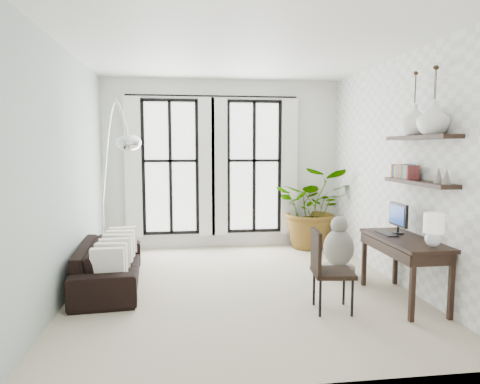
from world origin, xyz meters
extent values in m
plane|color=#C1B39A|center=(0.00, 0.00, 0.00)|extent=(5.00, 5.00, 0.00)
plane|color=white|center=(0.00, 0.00, 3.20)|extent=(5.00, 5.00, 0.00)
plane|color=#A0B3AB|center=(-2.25, 0.00, 1.60)|extent=(0.00, 5.00, 5.00)
plane|color=white|center=(2.25, 0.00, 1.60)|extent=(0.00, 5.00, 5.00)
plane|color=white|center=(0.00, 2.50, 1.60)|extent=(4.50, 0.00, 4.50)
cube|color=white|center=(-1.00, 2.47, 1.55)|extent=(1.00, 0.02, 2.50)
cube|color=white|center=(-1.68, 2.37, 1.55)|extent=(0.30, 0.04, 2.60)
cube|color=white|center=(-0.32, 2.37, 1.55)|extent=(0.30, 0.04, 2.60)
cube|color=white|center=(0.60, 2.47, 1.55)|extent=(1.00, 0.02, 2.50)
cube|color=white|center=(-0.08, 2.37, 1.55)|extent=(0.30, 0.04, 2.60)
cube|color=white|center=(1.28, 2.37, 1.55)|extent=(0.30, 0.04, 2.60)
cylinder|color=black|center=(-0.20, 2.38, 2.88)|extent=(3.20, 0.03, 0.03)
cube|color=black|center=(2.11, -0.81, 1.50)|extent=(0.25, 1.30, 0.05)
cube|color=black|center=(2.11, -0.81, 2.05)|extent=(0.25, 1.30, 0.05)
cube|color=#B9352E|center=(2.11, -0.26, 1.61)|extent=(0.16, 0.04, 0.18)
cube|color=#2F4DA6|center=(2.11, -0.30, 1.61)|extent=(0.16, 0.04, 0.18)
cube|color=gold|center=(2.11, -0.35, 1.61)|extent=(0.16, 0.04, 0.18)
cube|color=#37A55C|center=(2.11, -0.39, 1.61)|extent=(0.16, 0.04, 0.18)
cube|color=#AA48A7|center=(2.11, -0.44, 1.61)|extent=(0.16, 0.04, 0.18)
cube|color=orange|center=(2.11, -0.48, 1.61)|extent=(0.16, 0.04, 0.18)
cube|color=#525252|center=(2.11, -0.53, 1.61)|extent=(0.16, 0.03, 0.18)
cube|color=teal|center=(2.11, -0.57, 1.61)|extent=(0.16, 0.03, 0.18)
cube|color=tan|center=(2.11, -0.62, 1.61)|extent=(0.16, 0.03, 0.18)
cube|color=maroon|center=(2.11, -0.66, 1.61)|extent=(0.16, 0.03, 0.18)
cone|color=gray|center=(2.11, -1.21, 1.61)|extent=(0.10, 0.10, 0.18)
cone|color=gray|center=(2.11, -1.36, 1.61)|extent=(0.10, 0.10, 0.18)
imported|color=black|center=(-1.80, 0.30, 0.30)|extent=(0.95, 2.11, 0.60)
cube|color=white|center=(-1.70, -0.40, 0.50)|extent=(0.40, 0.12, 0.40)
cube|color=white|center=(-1.70, -0.12, 0.50)|extent=(0.40, 0.12, 0.40)
cube|color=white|center=(-1.70, 0.16, 0.50)|extent=(0.40, 0.12, 0.40)
cube|color=white|center=(-1.70, 0.44, 0.50)|extent=(0.40, 0.12, 0.40)
cube|color=white|center=(-1.70, 0.72, 0.50)|extent=(0.40, 0.12, 0.40)
cube|color=white|center=(-1.70, 1.00, 0.50)|extent=(0.40, 0.12, 0.40)
imported|color=#2D7228|center=(1.70, 2.15, 0.78)|extent=(1.70, 1.58, 1.56)
cube|color=black|center=(1.95, -0.81, 0.79)|extent=(0.58, 1.37, 0.04)
cube|color=black|center=(1.93, -0.81, 0.69)|extent=(0.53, 1.30, 0.13)
cube|color=black|center=(1.72, -1.44, 0.39)|extent=(0.05, 0.05, 0.76)
cube|color=black|center=(2.18, -1.44, 0.39)|extent=(0.05, 0.05, 0.76)
cube|color=black|center=(1.72, -0.18, 0.39)|extent=(0.05, 0.05, 0.76)
cube|color=black|center=(2.18, -0.18, 0.39)|extent=(0.05, 0.05, 0.76)
cube|color=black|center=(2.00, -0.54, 1.06)|extent=(0.04, 0.42, 0.30)
cube|color=navy|center=(1.98, -0.54, 1.06)|extent=(0.00, 0.36, 0.24)
cube|color=black|center=(1.84, -0.54, 0.82)|extent=(0.15, 0.40, 0.02)
sphere|color=silver|center=(2.00, -1.33, 0.90)|extent=(0.18, 0.18, 0.18)
cylinder|color=white|center=(2.00, -1.33, 1.09)|extent=(0.22, 0.22, 0.22)
cube|color=black|center=(0.97, -0.99, 0.46)|extent=(0.51, 0.51, 0.05)
cube|color=black|center=(0.77, -0.96, 0.72)|extent=(0.09, 0.46, 0.51)
cylinder|color=black|center=(0.79, -1.17, 0.21)|extent=(0.03, 0.03, 0.43)
cylinder|color=black|center=(1.16, -1.17, 0.21)|extent=(0.03, 0.03, 0.43)
cylinder|color=black|center=(0.79, -0.80, 0.21)|extent=(0.03, 0.03, 0.43)
cylinder|color=black|center=(1.16, -0.80, 0.21)|extent=(0.03, 0.03, 0.43)
cylinder|color=silver|center=(-1.90, 0.47, 0.05)|extent=(0.39, 0.39, 0.11)
cylinder|color=silver|center=(-1.90, 0.47, 0.59)|extent=(0.04, 0.04, 1.08)
ellipsoid|color=silver|center=(-1.50, 0.35, 1.99)|extent=(0.34, 0.34, 0.22)
cylinder|color=gray|center=(1.54, 0.34, 0.08)|extent=(0.50, 0.50, 0.15)
ellipsoid|color=gray|center=(1.54, 0.34, 0.43)|extent=(0.45, 0.45, 0.55)
sphere|color=gray|center=(1.54, 0.34, 0.78)|extent=(0.25, 0.25, 0.25)
imported|color=white|center=(2.11, -1.06, 2.27)|extent=(0.37, 0.37, 0.38)
imported|color=white|center=(2.11, -0.66, 2.27)|extent=(0.37, 0.37, 0.38)
camera|label=1|loc=(-0.76, -5.70, 1.93)|focal=32.00mm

